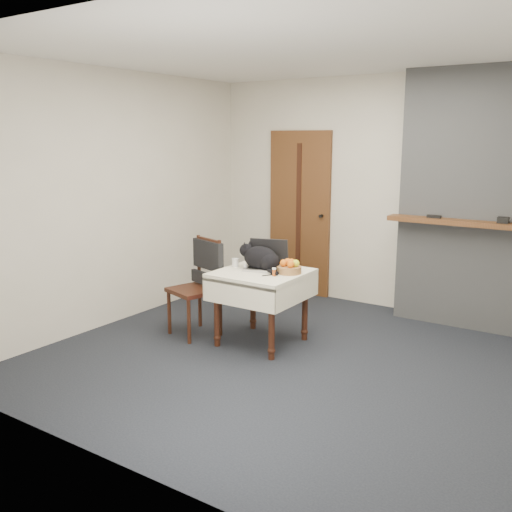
{
  "coord_description": "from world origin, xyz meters",
  "views": [
    {
      "loc": [
        2.21,
        -4.11,
        1.92
      ],
      "look_at": [
        -0.63,
        0.16,
        0.85
      ],
      "focal_mm": 40.0,
      "sensor_mm": 36.0,
      "label": 1
    }
  ],
  "objects_px": {
    "chair": "(202,273)",
    "cream_jar": "(235,262)",
    "side_table": "(262,283)",
    "laptop": "(267,261)",
    "cat": "(261,259)",
    "fruit_basket": "(289,268)",
    "pill_bottle": "(274,272)",
    "door": "(300,214)"
  },
  "relations": [
    {
      "from": "laptop",
      "to": "chair",
      "type": "bearing_deg",
      "value": -178.66
    },
    {
      "from": "laptop",
      "to": "cream_jar",
      "type": "xyz_separation_m",
      "value": [
        -0.3,
        -0.1,
        -0.03
      ]
    },
    {
      "from": "door",
      "to": "fruit_basket",
      "type": "relative_size",
      "value": 8.85
    },
    {
      "from": "cat",
      "to": "chair",
      "type": "xyz_separation_m",
      "value": [
        -0.62,
        -0.12,
        -0.2
      ]
    },
    {
      "from": "chair",
      "to": "cream_jar",
      "type": "bearing_deg",
      "value": 35.63
    },
    {
      "from": "door",
      "to": "laptop",
      "type": "distance_m",
      "value": 1.76
    },
    {
      "from": "pill_bottle",
      "to": "fruit_basket",
      "type": "height_order",
      "value": "fruit_basket"
    },
    {
      "from": "door",
      "to": "cat",
      "type": "xyz_separation_m",
      "value": [
        0.57,
        -1.73,
        -0.19
      ]
    },
    {
      "from": "laptop",
      "to": "cream_jar",
      "type": "height_order",
      "value": "laptop"
    },
    {
      "from": "door",
      "to": "cream_jar",
      "type": "height_order",
      "value": "door"
    },
    {
      "from": "fruit_basket",
      "to": "laptop",
      "type": "bearing_deg",
      "value": 171.08
    },
    {
      "from": "chair",
      "to": "laptop",
      "type": "bearing_deg",
      "value": 35.45
    },
    {
      "from": "fruit_basket",
      "to": "pill_bottle",
      "type": "bearing_deg",
      "value": -107.71
    },
    {
      "from": "side_table",
      "to": "fruit_basket",
      "type": "distance_m",
      "value": 0.31
    },
    {
      "from": "door",
      "to": "side_table",
      "type": "relative_size",
      "value": 2.56
    },
    {
      "from": "cat",
      "to": "fruit_basket",
      "type": "bearing_deg",
      "value": 12.63
    },
    {
      "from": "laptop",
      "to": "cat",
      "type": "distance_m",
      "value": 0.09
    },
    {
      "from": "cream_jar",
      "to": "fruit_basket",
      "type": "relative_size",
      "value": 0.35
    },
    {
      "from": "side_table",
      "to": "laptop",
      "type": "distance_m",
      "value": 0.22
    },
    {
      "from": "cat",
      "to": "fruit_basket",
      "type": "xyz_separation_m",
      "value": [
        0.28,
        0.04,
        -0.06
      ]
    },
    {
      "from": "side_table",
      "to": "laptop",
      "type": "bearing_deg",
      "value": 101.27
    },
    {
      "from": "door",
      "to": "laptop",
      "type": "xyz_separation_m",
      "value": [
        0.57,
        -1.65,
        -0.23
      ]
    },
    {
      "from": "door",
      "to": "chair",
      "type": "height_order",
      "value": "door"
    },
    {
      "from": "side_table",
      "to": "pill_bottle",
      "type": "relative_size",
      "value": 10.27
    },
    {
      "from": "pill_bottle",
      "to": "chair",
      "type": "relative_size",
      "value": 0.08
    },
    {
      "from": "laptop",
      "to": "fruit_basket",
      "type": "xyz_separation_m",
      "value": [
        0.28,
        -0.04,
        -0.02
      ]
    },
    {
      "from": "cream_jar",
      "to": "chair",
      "type": "distance_m",
      "value": 0.37
    },
    {
      "from": "laptop",
      "to": "cream_jar",
      "type": "bearing_deg",
      "value": -178.86
    },
    {
      "from": "cat",
      "to": "chair",
      "type": "distance_m",
      "value": 0.66
    },
    {
      "from": "cat",
      "to": "pill_bottle",
      "type": "height_order",
      "value": "cat"
    },
    {
      "from": "side_table",
      "to": "cream_jar",
      "type": "height_order",
      "value": "cream_jar"
    },
    {
      "from": "cream_jar",
      "to": "chair",
      "type": "bearing_deg",
      "value": -161.74
    },
    {
      "from": "cream_jar",
      "to": "pill_bottle",
      "type": "height_order",
      "value": "cream_jar"
    },
    {
      "from": "fruit_basket",
      "to": "cream_jar",
      "type": "bearing_deg",
      "value": -174.75
    },
    {
      "from": "side_table",
      "to": "cream_jar",
      "type": "distance_m",
      "value": 0.36
    },
    {
      "from": "side_table",
      "to": "cream_jar",
      "type": "bearing_deg",
      "value": 175.09
    },
    {
      "from": "fruit_basket",
      "to": "side_table",
      "type": "bearing_deg",
      "value": -162.27
    },
    {
      "from": "cream_jar",
      "to": "pill_bottle",
      "type": "relative_size",
      "value": 1.03
    },
    {
      "from": "laptop",
      "to": "chair",
      "type": "relative_size",
      "value": 0.46
    },
    {
      "from": "chair",
      "to": "cat",
      "type": "bearing_deg",
      "value": 28.63
    },
    {
      "from": "side_table",
      "to": "cat",
      "type": "height_order",
      "value": "cat"
    },
    {
      "from": "side_table",
      "to": "fruit_basket",
      "type": "relative_size",
      "value": 3.45
    }
  ]
}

